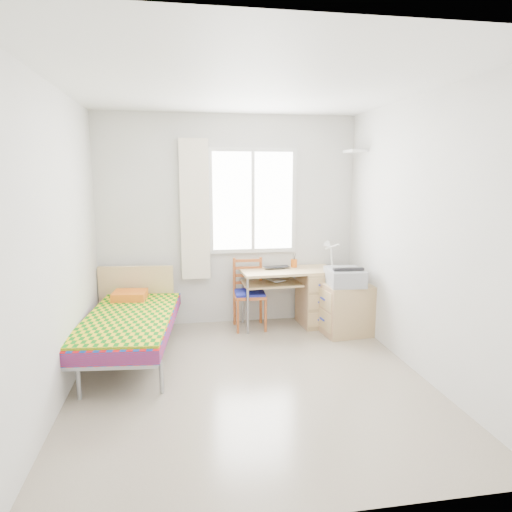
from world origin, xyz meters
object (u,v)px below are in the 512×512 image
at_px(bed, 130,321).
at_px(cabinet, 345,309).
at_px(printer, 345,276).
at_px(desk, 311,294).
at_px(chair, 250,289).

height_order(bed, cabinet, bed).
bearing_deg(printer, cabinet, 47.07).
height_order(cabinet, printer, printer).
xyz_separation_m(bed, desk, (2.14, 0.70, 0.00)).
height_order(desk, printer, printer).
bearing_deg(printer, bed, -169.89).
xyz_separation_m(bed, printer, (2.42, 0.29, 0.31)).
distance_m(bed, desk, 2.25).
bearing_deg(bed, chair, 33.73).
bearing_deg(chair, printer, -19.61).
bearing_deg(cabinet, desk, 123.77).
bearing_deg(desk, cabinet, -53.31).
bearing_deg(cabinet, chair, 153.28).
bearing_deg(bed, desk, 23.62).
xyz_separation_m(desk, printer, (0.28, -0.41, 0.31)).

